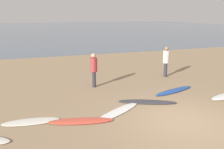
# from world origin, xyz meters

# --- Properties ---
(ground_plane) EXTENTS (120.00, 120.00, 0.20)m
(ground_plane) POSITION_xyz_m (0.00, 10.00, -0.10)
(ground_plane) COLOR #997C5B
(ground_plane) RESTS_ON ground
(ocean_water) EXTENTS (140.00, 100.00, 0.01)m
(ocean_water) POSITION_xyz_m (0.00, 65.15, 0.00)
(ocean_water) COLOR slate
(ocean_water) RESTS_ON ground
(surfboard_2) EXTENTS (2.00, 0.78, 0.06)m
(surfboard_2) POSITION_xyz_m (-4.99, 1.77, 0.03)
(surfboard_2) COLOR silver
(surfboard_2) RESTS_ON ground
(surfboard_3) EXTENTS (2.34, 1.07, 0.08)m
(surfboard_3) POSITION_xyz_m (-3.35, 1.22, 0.04)
(surfboard_3) COLOR #D84C38
(surfboard_3) RESTS_ON ground
(surfboard_4) EXTENTS (2.45, 1.71, 0.06)m
(surfboard_4) POSITION_xyz_m (-1.85, 1.54, 0.03)
(surfboard_4) COLOR white
(surfboard_4) RESTS_ON ground
(surfboard_5) EXTENTS (2.48, 1.51, 0.07)m
(surfboard_5) POSITION_xyz_m (-0.27, 2.10, 0.04)
(surfboard_5) COLOR #333338
(surfboard_5) RESTS_ON ground
(surfboard_6) EXTENTS (2.54, 1.14, 0.09)m
(surfboard_6) POSITION_xyz_m (1.66, 2.99, 0.05)
(surfboard_6) COLOR #1E479E
(surfboard_6) RESTS_ON ground
(person_0) EXTENTS (0.37, 0.37, 1.82)m
(person_0) POSITION_xyz_m (2.84, 5.63, 1.08)
(person_0) COLOR #2D2D38
(person_0) RESTS_ON ground
(person_1) EXTENTS (0.36, 0.36, 1.76)m
(person_1) POSITION_xyz_m (-1.79, 5.05, 1.04)
(person_1) COLOR #2D2D38
(person_1) RESTS_ON ground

